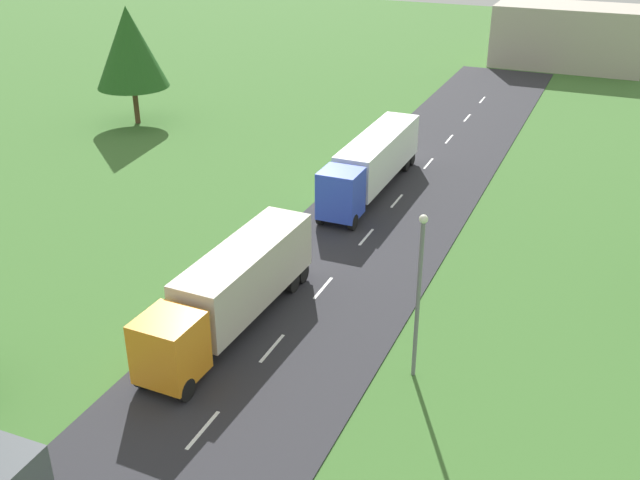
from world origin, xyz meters
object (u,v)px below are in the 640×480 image
(truck_second, at_px, (233,287))
(distant_building, at_px, (569,36))
(truck_third, at_px, (372,161))
(tree_maple, at_px, (130,47))
(lamppost_second, at_px, (419,289))

(truck_second, height_order, distant_building, distant_building)
(truck_third, height_order, distant_building, distant_building)
(truck_third, height_order, tree_maple, tree_maple)
(truck_second, xyz_separation_m, distant_building, (8.16, 62.95, 1.24))
(lamppost_second, relative_size, tree_maple, 0.76)
(truck_second, distance_m, truck_third, 18.76)
(tree_maple, distance_m, distant_building, 49.35)
(truck_second, xyz_separation_m, tree_maple, (-23.96, 25.62, 4.45))
(distant_building, bearing_deg, truck_third, -100.07)
(truck_second, xyz_separation_m, truck_third, (0.31, 18.76, 0.02))
(truck_third, relative_size, distant_building, 0.84)
(truck_third, distance_m, lamppost_second, 21.09)
(lamppost_second, bearing_deg, truck_second, 177.82)
(lamppost_second, distance_m, distant_building, 63.31)
(tree_maple, height_order, distant_building, tree_maple)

